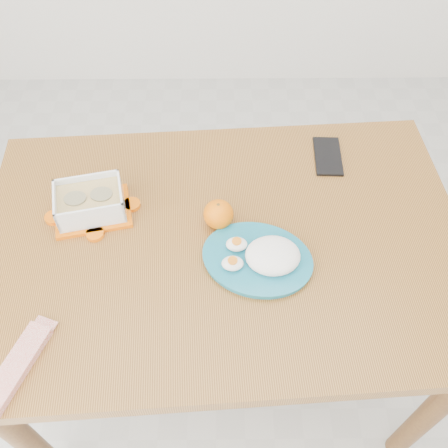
{
  "coord_description": "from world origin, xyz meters",
  "views": [
    {
      "loc": [
        -0.07,
        -0.63,
        1.74
      ],
      "look_at": [
        -0.07,
        0.08,
        0.81
      ],
      "focal_mm": 40.0,
      "sensor_mm": 36.0,
      "label": 1
    }
  ],
  "objects_px": {
    "orange_fruit": "(218,214)",
    "rice_plate": "(262,256)",
    "food_container": "(90,203)",
    "smartphone": "(328,156)",
    "dining_table": "(224,261)"
  },
  "relations": [
    {
      "from": "orange_fruit",
      "to": "rice_plate",
      "type": "bearing_deg",
      "value": -48.66
    },
    {
      "from": "food_container",
      "to": "orange_fruit",
      "type": "bearing_deg",
      "value": -19.03
    },
    {
      "from": "food_container",
      "to": "rice_plate",
      "type": "height_order",
      "value": "food_container"
    },
    {
      "from": "orange_fruit",
      "to": "smartphone",
      "type": "height_order",
      "value": "orange_fruit"
    },
    {
      "from": "dining_table",
      "to": "rice_plate",
      "type": "bearing_deg",
      "value": -41.0
    },
    {
      "from": "food_container",
      "to": "dining_table",
      "type": "bearing_deg",
      "value": -26.73
    },
    {
      "from": "food_container",
      "to": "rice_plate",
      "type": "relative_size",
      "value": 0.67
    },
    {
      "from": "orange_fruit",
      "to": "dining_table",
      "type": "bearing_deg",
      "value": -74.51
    },
    {
      "from": "rice_plate",
      "to": "smartphone",
      "type": "xyz_separation_m",
      "value": [
        0.2,
        0.35,
        -0.02
      ]
    },
    {
      "from": "smartphone",
      "to": "food_container",
      "type": "bearing_deg",
      "value": -160.39
    },
    {
      "from": "food_container",
      "to": "smartphone",
      "type": "height_order",
      "value": "food_container"
    },
    {
      "from": "food_container",
      "to": "smartphone",
      "type": "distance_m",
      "value": 0.66
    },
    {
      "from": "dining_table",
      "to": "food_container",
      "type": "bearing_deg",
      "value": 161.97
    },
    {
      "from": "dining_table",
      "to": "smartphone",
      "type": "relative_size",
      "value": 8.48
    },
    {
      "from": "food_container",
      "to": "rice_plate",
      "type": "xyz_separation_m",
      "value": [
        0.42,
        -0.15,
        -0.02
      ]
    }
  ]
}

